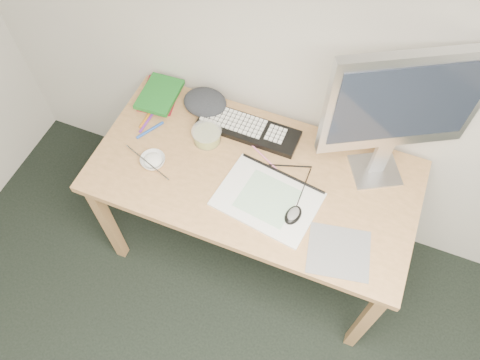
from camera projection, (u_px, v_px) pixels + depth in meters
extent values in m
plane|color=beige|center=(363.00, 33.00, 1.67)|extent=(3.60, 0.00, 3.60)
cube|color=tan|center=(108.00, 223.00, 2.32)|extent=(0.05, 0.05, 0.71)
cube|color=tan|center=(365.00, 321.00, 2.06)|extent=(0.05, 0.05, 0.71)
cube|color=tan|center=(163.00, 134.00, 2.61)|extent=(0.05, 0.05, 0.71)
cube|color=tan|center=(393.00, 210.00, 2.36)|extent=(0.05, 0.05, 0.71)
cube|color=tan|center=(254.00, 176.00, 2.02)|extent=(1.40, 0.70, 0.03)
cube|color=slate|center=(339.00, 252.00, 1.81)|extent=(0.28, 0.26, 0.00)
cube|color=white|center=(268.00, 199.00, 1.93)|extent=(0.45, 0.35, 0.01)
cube|color=black|center=(248.00, 129.00, 2.12)|extent=(0.47, 0.16, 0.03)
cube|color=silver|center=(375.00, 170.00, 2.01)|extent=(0.26, 0.25, 0.01)
cube|color=silver|center=(380.00, 158.00, 1.93)|extent=(0.07, 0.05, 0.19)
cube|color=silver|center=(405.00, 103.00, 1.64)|extent=(0.53, 0.31, 0.47)
cube|color=black|center=(406.00, 101.00, 1.63)|extent=(0.46, 0.26, 0.37)
ellipsoid|color=black|center=(293.00, 214.00, 1.87)|extent=(0.08, 0.11, 0.03)
imported|color=silver|center=(153.00, 161.00, 2.02)|extent=(0.12, 0.12, 0.03)
cylinder|color=#B5B6B8|center=(147.00, 162.00, 1.99)|extent=(0.25, 0.11, 0.02)
cylinder|color=gold|center=(207.00, 135.00, 2.08)|extent=(0.17, 0.17, 0.07)
cube|color=maroon|center=(160.00, 95.00, 2.23)|extent=(0.20, 0.24, 0.02)
cube|color=#1B6F24|center=(160.00, 94.00, 2.21)|extent=(0.18, 0.24, 0.02)
ellipsoid|color=#25272C|center=(205.00, 102.00, 2.17)|extent=(0.18, 0.15, 0.07)
cylinder|color=pink|center=(264.00, 157.00, 2.05)|extent=(0.16, 0.10, 0.01)
cylinder|color=tan|center=(246.00, 172.00, 2.01)|extent=(0.11, 0.16, 0.01)
cylinder|color=black|center=(290.00, 166.00, 2.02)|extent=(0.18, 0.07, 0.01)
cylinder|color=#1F4BAC|center=(150.00, 130.00, 2.12)|extent=(0.08, 0.13, 0.01)
cylinder|color=orange|center=(148.00, 116.00, 2.17)|extent=(0.02, 0.14, 0.01)
cylinder|color=#6C2997|center=(147.00, 122.00, 2.15)|extent=(0.02, 0.13, 0.01)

